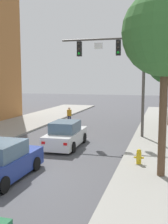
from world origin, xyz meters
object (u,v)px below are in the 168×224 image
Objects in this scene: traffic_signal_mast at (120,63)px; car_lead_white at (66,135)px; car_following_blue at (3,162)px; street_tree_nearest at (166,33)px; fire_hydrant at (139,156)px; pedestrian_crossing_road at (69,115)px.

car_lead_white is (-2.72, -3.62, -4.59)m from traffic_signal_mast.
street_tree_nearest reaches higher than car_following_blue.
fire_hydrant is at bearing 127.33° from street_tree_nearest.
pedestrian_crossing_road is (-5.09, 3.89, -4.40)m from traffic_signal_mast.
car_following_blue reaches higher than fire_hydrant.
car_lead_white reaches higher than fire_hydrant.
car_lead_white is at bearing 149.77° from fire_hydrant.
pedestrian_crossing_road reaches higher than fire_hydrant.
traffic_signal_mast is at bearing 53.14° from car_lead_white.
fire_hydrant is (5.33, 3.20, -0.22)m from car_following_blue.
car_lead_white is 2.62× the size of pedestrian_crossing_road.
pedestrian_crossing_road is at bearing 142.63° from traffic_signal_mast.
car_following_blue is (-3.37, -9.55, -4.59)m from traffic_signal_mast.
traffic_signal_mast is 0.98× the size of street_tree_nearest.
pedestrian_crossing_road is at bearing 97.30° from car_following_blue.
car_following_blue is at bearing -82.70° from pedestrian_crossing_road.
traffic_signal_mast is 8.20m from fire_hydrant.
pedestrian_crossing_road reaches higher than car_following_blue.
fire_hydrant is at bearing -55.43° from pedestrian_crossing_road.
traffic_signal_mast is 10.42× the size of fire_hydrant.
pedestrian_crossing_road is at bearing 124.57° from fire_hydrant.
car_lead_white is 5.42m from fire_hydrant.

